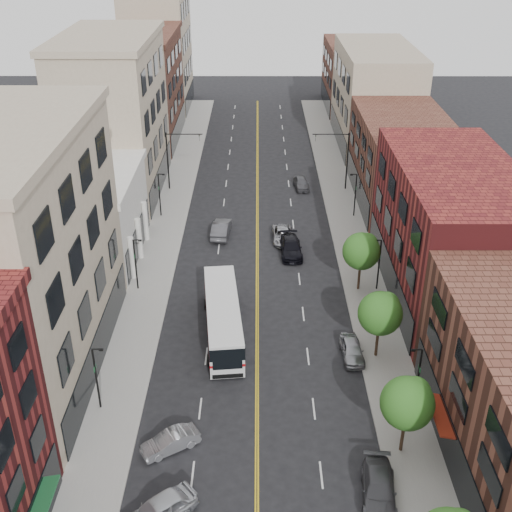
{
  "coord_description": "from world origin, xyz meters",
  "views": [
    {
      "loc": [
        0.02,
        -26.5,
        30.95
      ],
      "look_at": [
        -0.11,
        21.32,
        5.0
      ],
      "focal_mm": 45.0,
      "sensor_mm": 36.0,
      "label": 1
    }
  ],
  "objects_px": {
    "car_angle_a": "(159,511)",
    "car_lane_behind": "(221,229)",
    "city_bus": "(223,316)",
    "car_angle_b": "(170,442)",
    "car_lane_a": "(291,248)",
    "car_lane_b": "(283,235)",
    "car_parked_mid": "(379,489)",
    "car_parked_far": "(352,350)",
    "car_lane_c": "(301,183)"
  },
  "relations": [
    {
      "from": "car_angle_b",
      "to": "car_lane_b",
      "type": "relative_size",
      "value": 0.83
    },
    {
      "from": "city_bus",
      "to": "car_parked_mid",
      "type": "bearing_deg",
      "value": -64.94
    },
    {
      "from": "car_angle_b",
      "to": "car_lane_a",
      "type": "distance_m",
      "value": 28.26
    },
    {
      "from": "city_bus",
      "to": "car_angle_a",
      "type": "distance_m",
      "value": 18.6
    },
    {
      "from": "car_angle_a",
      "to": "car_lane_c",
      "type": "relative_size",
      "value": 1.14
    },
    {
      "from": "car_lane_behind",
      "to": "car_angle_a",
      "type": "bearing_deg",
      "value": 91.71
    },
    {
      "from": "car_parked_mid",
      "to": "car_lane_behind",
      "type": "relative_size",
      "value": 0.99
    },
    {
      "from": "car_angle_b",
      "to": "car_parked_mid",
      "type": "relative_size",
      "value": 0.79
    },
    {
      "from": "city_bus",
      "to": "car_angle_a",
      "type": "relative_size",
      "value": 2.62
    },
    {
      "from": "car_lane_behind",
      "to": "car_lane_c",
      "type": "relative_size",
      "value": 1.21
    },
    {
      "from": "car_parked_mid",
      "to": "car_lane_c",
      "type": "height_order",
      "value": "car_parked_mid"
    },
    {
      "from": "car_angle_b",
      "to": "car_parked_mid",
      "type": "xyz_separation_m",
      "value": [
        12.83,
        -3.85,
        0.07
      ]
    },
    {
      "from": "city_bus",
      "to": "car_lane_c",
      "type": "bearing_deg",
      "value": 69.28
    },
    {
      "from": "car_parked_far",
      "to": "car_lane_b",
      "type": "distance_m",
      "value": 20.59
    },
    {
      "from": "car_angle_b",
      "to": "car_lane_behind",
      "type": "height_order",
      "value": "car_lane_behind"
    },
    {
      "from": "car_lane_behind",
      "to": "car_parked_mid",
      "type": "bearing_deg",
      "value": 112.07
    },
    {
      "from": "car_angle_a",
      "to": "car_angle_b",
      "type": "bearing_deg",
      "value": 140.44
    },
    {
      "from": "car_lane_c",
      "to": "car_lane_behind",
      "type": "bearing_deg",
      "value": -130.92
    },
    {
      "from": "car_parked_far",
      "to": "car_lane_c",
      "type": "relative_size",
      "value": 0.98
    },
    {
      "from": "car_lane_b",
      "to": "city_bus",
      "type": "bearing_deg",
      "value": -109.83
    },
    {
      "from": "city_bus",
      "to": "car_angle_a",
      "type": "xyz_separation_m",
      "value": [
        -2.81,
        -18.36,
        -1.01
      ]
    },
    {
      "from": "car_angle_a",
      "to": "car_parked_far",
      "type": "height_order",
      "value": "car_angle_a"
    },
    {
      "from": "car_lane_a",
      "to": "car_parked_mid",
      "type": "bearing_deg",
      "value": -85.91
    },
    {
      "from": "car_angle_b",
      "to": "car_lane_behind",
      "type": "bearing_deg",
      "value": 145.5
    },
    {
      "from": "car_lane_a",
      "to": "car_angle_b",
      "type": "bearing_deg",
      "value": -111.6
    },
    {
      "from": "car_parked_mid",
      "to": "car_lane_behind",
      "type": "bearing_deg",
      "value": 113.54
    },
    {
      "from": "city_bus",
      "to": "car_parked_far",
      "type": "distance_m",
      "value": 10.69
    },
    {
      "from": "car_angle_a",
      "to": "car_angle_b",
      "type": "height_order",
      "value": "car_angle_a"
    },
    {
      "from": "city_bus",
      "to": "car_parked_far",
      "type": "bearing_deg",
      "value": -22.43
    },
    {
      "from": "car_angle_b",
      "to": "car_parked_far",
      "type": "distance_m",
      "value": 16.28
    },
    {
      "from": "car_angle_a",
      "to": "car_lane_a",
      "type": "height_order",
      "value": "car_angle_a"
    },
    {
      "from": "car_angle_b",
      "to": "car_angle_a",
      "type": "bearing_deg",
      "value": -31.32
    },
    {
      "from": "car_lane_behind",
      "to": "car_angle_b",
      "type": "bearing_deg",
      "value": 91.23
    },
    {
      "from": "car_lane_a",
      "to": "car_lane_b",
      "type": "xyz_separation_m",
      "value": [
        -0.7,
        3.05,
        -0.11
      ]
    },
    {
      "from": "car_parked_mid",
      "to": "car_lane_a",
      "type": "height_order",
      "value": "car_lane_a"
    },
    {
      "from": "car_angle_a",
      "to": "car_lane_b",
      "type": "distance_m",
      "value": 36.35
    },
    {
      "from": "car_lane_b",
      "to": "car_angle_b",
      "type": "bearing_deg",
      "value": -107.5
    },
    {
      "from": "car_lane_behind",
      "to": "car_lane_a",
      "type": "bearing_deg",
      "value": 154.23
    },
    {
      "from": "car_angle_b",
      "to": "car_lane_b",
      "type": "height_order",
      "value": "car_lane_b"
    },
    {
      "from": "car_parked_far",
      "to": "car_lane_behind",
      "type": "relative_size",
      "value": 0.81
    },
    {
      "from": "car_parked_far",
      "to": "car_lane_c",
      "type": "bearing_deg",
      "value": 90.48
    },
    {
      "from": "car_angle_a",
      "to": "car_lane_behind",
      "type": "distance_m",
      "value": 36.6
    },
    {
      "from": "car_lane_behind",
      "to": "car_lane_b",
      "type": "relative_size",
      "value": 1.06
    },
    {
      "from": "car_parked_far",
      "to": "city_bus",
      "type": "bearing_deg",
      "value": 160.86
    },
    {
      "from": "car_parked_far",
      "to": "car_lane_c",
      "type": "height_order",
      "value": "car_lane_c"
    },
    {
      "from": "car_angle_a",
      "to": "car_lane_behind",
      "type": "height_order",
      "value": "car_lane_behind"
    },
    {
      "from": "city_bus",
      "to": "car_lane_b",
      "type": "relative_size",
      "value": 2.63
    },
    {
      "from": "car_angle_a",
      "to": "car_angle_b",
      "type": "xyz_separation_m",
      "value": [
        0.0,
        5.54,
        -0.16
      ]
    },
    {
      "from": "car_parked_far",
      "to": "car_lane_b",
      "type": "relative_size",
      "value": 0.86
    },
    {
      "from": "car_parked_far",
      "to": "car_lane_b",
      "type": "height_order",
      "value": "car_parked_far"
    }
  ]
}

